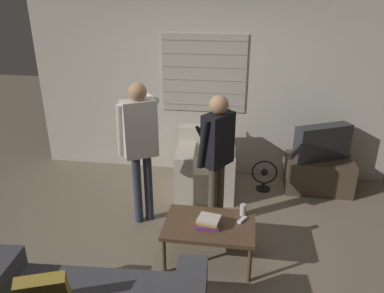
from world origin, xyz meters
name	(u,v)px	position (x,y,z in m)	size (l,w,h in m)	color
ground_plane	(187,251)	(0.00, 0.00, 0.00)	(16.00, 16.00, 0.00)	#7F705B
wall_back	(209,89)	(0.00, 2.03, 1.28)	(5.20, 0.08, 2.55)	#BCB7A8
armchair_beige	(206,167)	(0.04, 1.37, 0.35)	(0.82, 0.84, 0.86)	beige
coffee_table	(209,227)	(0.25, -0.09, 0.40)	(0.91, 0.62, 0.44)	brown
tv_stand	(318,174)	(1.59, 1.62, 0.24)	(0.89, 0.53, 0.47)	#4C3D2D
tv	(322,142)	(1.59, 1.62, 0.71)	(0.79, 0.52, 0.48)	#2D2D33
person_left_standing	(140,137)	(-0.62, 0.53, 1.08)	(0.48, 0.84, 1.71)	#33384C
person_right_standing	(217,147)	(0.25, 0.58, 1.00)	(0.50, 0.68, 1.59)	#4C4233
book_stack	(208,222)	(0.24, -0.13, 0.49)	(0.25, 0.21, 0.10)	#75387F
soda_can	(243,210)	(0.57, 0.12, 0.50)	(0.07, 0.07, 0.13)	silver
spare_remote	(242,220)	(0.57, 0.01, 0.45)	(0.10, 0.13, 0.02)	white
floor_fan	(264,175)	(0.85, 1.50, 0.22)	(0.36, 0.20, 0.45)	black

